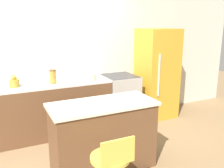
# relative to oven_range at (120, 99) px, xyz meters

# --- Properties ---
(ground_plane) EXTENTS (14.00, 14.00, 0.00)m
(ground_plane) POSITION_rel_oven_range_xyz_m (-1.04, -0.33, -0.46)
(ground_plane) COLOR #8E704C
(wall_back) EXTENTS (8.00, 0.06, 2.60)m
(wall_back) POSITION_rel_oven_range_xyz_m (-1.04, 0.35, 0.84)
(wall_back) COLOR beige
(wall_back) RESTS_ON ground_plane
(back_counter) EXTENTS (2.06, 0.63, 0.93)m
(back_counter) POSITION_rel_oven_range_xyz_m (-1.34, 0.00, -0.00)
(back_counter) COLOR brown
(back_counter) RESTS_ON ground_plane
(kitchen_island) EXTENTS (1.38, 0.62, 0.92)m
(kitchen_island) POSITION_rel_oven_range_xyz_m (-0.93, -1.33, -0.00)
(kitchen_island) COLOR brown
(kitchen_island) RESTS_ON ground_plane
(oven_range) EXTENTS (0.61, 0.64, 0.93)m
(oven_range) POSITION_rel_oven_range_xyz_m (0.00, 0.00, 0.00)
(oven_range) COLOR #B7B2A8
(oven_range) RESTS_ON ground_plane
(refrigerator) EXTENTS (0.70, 0.69, 1.79)m
(refrigerator) POSITION_rel_oven_range_xyz_m (0.83, -0.02, 0.43)
(refrigerator) COLOR gold
(refrigerator) RESTS_ON ground_plane
(kettle) EXTENTS (0.16, 0.16, 0.19)m
(kettle) POSITION_rel_oven_range_xyz_m (-1.88, -0.04, 0.54)
(kettle) COLOR #B29333
(kettle) RESTS_ON back_counter
(mixing_bowl) EXTENTS (0.29, 0.29, 0.10)m
(mixing_bowl) POSITION_rel_oven_range_xyz_m (-0.66, -0.04, 0.52)
(mixing_bowl) COLOR beige
(mixing_bowl) RESTS_ON back_counter
(canister_jar) EXTENTS (0.12, 0.12, 0.22)m
(canister_jar) POSITION_rel_oven_range_xyz_m (-1.28, -0.04, 0.58)
(canister_jar) COLOR #B77F33
(canister_jar) RESTS_ON back_counter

